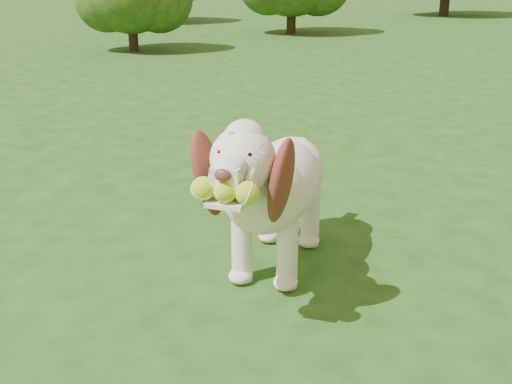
% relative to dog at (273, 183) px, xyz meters
% --- Properties ---
extents(ground, '(80.00, 80.00, 0.00)m').
position_rel_dog_xyz_m(ground, '(-0.27, -0.22, -0.44)').
color(ground, '#1B4012').
rests_on(ground, ground).
extents(dog, '(0.44, 1.25, 0.82)m').
position_rel_dog_xyz_m(dog, '(0.00, 0.00, 0.00)').
color(dog, white).
rests_on(dog, ground).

